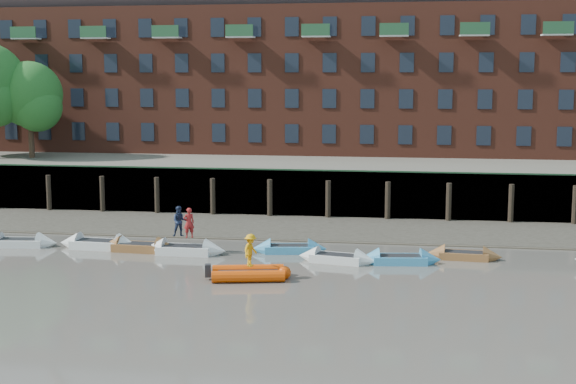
% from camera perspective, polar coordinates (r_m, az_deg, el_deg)
% --- Properties ---
extents(ground, '(220.00, 220.00, 0.00)m').
position_cam_1_polar(ground, '(33.72, -4.40, -8.28)').
color(ground, '#5E5851').
rests_on(ground, ground).
extents(foreshore, '(110.00, 8.00, 0.50)m').
position_cam_1_polar(foreshore, '(50.93, 0.19, -2.58)').
color(foreshore, '#3D382F').
rests_on(foreshore, ground).
extents(mud_band, '(110.00, 1.60, 0.10)m').
position_cam_1_polar(mud_band, '(47.63, -0.42, -3.35)').
color(mud_band, '#4C4336').
rests_on(mud_band, ground).
extents(river_wall, '(110.00, 1.23, 3.30)m').
position_cam_1_polar(river_wall, '(54.94, 0.86, -0.10)').
color(river_wall, '#2D2A26').
rests_on(river_wall, ground).
extents(bank_terrace, '(110.00, 28.00, 3.20)m').
position_cam_1_polar(bank_terrace, '(68.34, 2.42, 1.55)').
color(bank_terrace, '#5E594D').
rests_on(bank_terrace, ground).
extents(apartment_terrace, '(80.60, 15.56, 20.98)m').
position_cam_1_polar(apartment_terrace, '(68.93, 2.57, 10.95)').
color(apartment_terrace, brown).
rests_on(apartment_terrace, bank_terrace).
extents(rowboat_0, '(4.40, 1.70, 1.25)m').
position_cam_1_polar(rowboat_0, '(47.98, -18.54, -3.43)').
color(rowboat_0, silver).
rests_on(rowboat_0, ground).
extents(rowboat_1, '(4.73, 1.60, 1.35)m').
position_cam_1_polar(rowboat_1, '(46.21, -13.31, -3.63)').
color(rowboat_1, silver).
rests_on(rowboat_1, ground).
extents(rowboat_2, '(4.43, 1.50, 1.27)m').
position_cam_1_polar(rowboat_2, '(45.04, -10.55, -3.87)').
color(rowboat_2, brown).
rests_on(rowboat_2, ground).
extents(rowboat_3, '(4.58, 1.35, 1.33)m').
position_cam_1_polar(rowboat_3, '(43.95, -7.35, -4.09)').
color(rowboat_3, silver).
rests_on(rowboat_3, ground).
extents(rowboat_4, '(4.25, 1.82, 1.19)m').
position_cam_1_polar(rowboat_4, '(43.92, 0.09, -4.06)').
color(rowboat_4, '#3C8EBB').
rests_on(rowboat_4, ground).
extents(rowboat_5, '(4.32, 2.00, 1.21)m').
position_cam_1_polar(rowboat_5, '(41.75, 3.49, -4.73)').
color(rowboat_5, silver).
rests_on(rowboat_5, ground).
extents(rowboat_6, '(4.38, 1.76, 1.24)m').
position_cam_1_polar(rowboat_6, '(41.78, 7.94, -4.77)').
color(rowboat_6, '#3C8EBB').
rests_on(rowboat_6, ground).
extents(rowboat_7, '(4.02, 1.44, 1.15)m').
position_cam_1_polar(rowboat_7, '(43.39, 12.38, -4.42)').
color(rowboat_7, brown).
rests_on(rowboat_7, ground).
extents(rib_tender, '(3.87, 2.45, 0.65)m').
position_cam_1_polar(rib_tender, '(38.33, -2.61, -5.79)').
color(rib_tender, '#CF3F05').
rests_on(rib_tender, ground).
extents(person_rower_a, '(0.72, 0.64, 1.64)m').
position_cam_1_polar(person_rower_a, '(43.67, -7.06, -2.18)').
color(person_rower_a, maroon).
rests_on(person_rower_a, rowboat_3).
extents(person_rower_b, '(0.99, 0.88, 1.69)m').
position_cam_1_polar(person_rower_b, '(44.03, -7.71, -2.08)').
color(person_rower_b, '#19233F').
rests_on(person_rower_b, rowboat_3).
extents(person_rib_crew, '(0.86, 1.14, 1.56)m').
position_cam_1_polar(person_rib_crew, '(38.15, -2.68, -4.15)').
color(person_rib_crew, orange).
rests_on(person_rib_crew, rib_tender).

